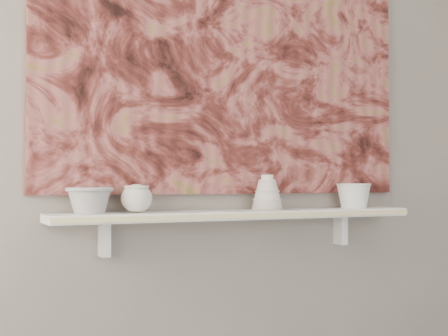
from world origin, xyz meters
TOP-DOWN VIEW (x-y plane):
  - wall_back at (0.00, 1.60)m, footprint 3.60×0.00m
  - shelf at (0.00, 1.51)m, footprint 1.40×0.18m
  - shelf_stripe at (0.00, 1.41)m, footprint 1.40×0.01m
  - bracket_left at (-0.49, 1.57)m, footprint 0.03×0.06m
  - bracket_right at (0.49, 1.57)m, footprint 0.03×0.06m
  - painting at (0.00, 1.59)m, footprint 1.50×0.02m
  - house_motif at (0.45, 1.57)m, footprint 0.09×0.00m
  - bowl_grey at (-0.56, 1.51)m, footprint 0.20×0.20m
  - cup_cream at (-0.40, 1.51)m, footprint 0.13×0.13m
  - bell_vessel at (0.11, 1.51)m, footprint 0.13×0.13m
  - bowl_white at (0.51, 1.51)m, footprint 0.16×0.16m

SIDE VIEW (x-z plane):
  - bracket_left at x=-0.49m, z-range 0.78..0.90m
  - bracket_right at x=0.49m, z-range 0.78..0.90m
  - shelf at x=0.00m, z-range 0.90..0.93m
  - shelf_stripe at x=0.00m, z-range 0.91..0.92m
  - bowl_grey at x=-0.56m, z-range 0.93..1.02m
  - cup_cream at x=-0.40m, z-range 0.93..1.03m
  - bowl_white at x=0.51m, z-range 0.93..1.03m
  - bell_vessel at x=0.11m, z-range 0.93..1.06m
  - house_motif at x=0.45m, z-range 1.19..1.27m
  - wall_back at x=0.00m, z-range -0.45..3.15m
  - painting at x=0.00m, z-range 0.99..2.09m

